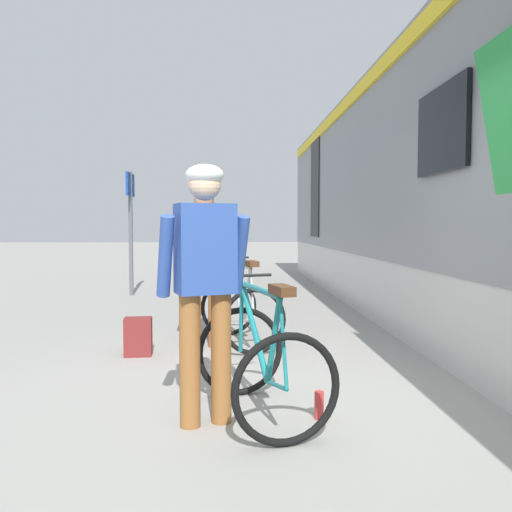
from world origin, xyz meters
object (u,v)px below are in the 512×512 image
bicycle_far_silver (241,310)px  water_bottle_near_the_bikes (319,405)px  cyclist_far_in_olive (204,253)px  bicycle_near_teal (261,362)px  cyclist_near_in_blue (205,270)px  backpack_on_platform (138,337)px  platform_sign_post (131,212)px

bicycle_far_silver → water_bottle_near_the_bikes: 2.40m
cyclist_far_in_olive → water_bottle_near_the_bikes: size_ratio=9.06×
bicycle_far_silver → cyclist_far_in_olive: bearing=-163.6°
bicycle_near_teal → water_bottle_near_the_bikes: (0.41, -0.04, -0.30)m
bicycle_near_teal → cyclist_far_in_olive: bearing=102.9°
cyclist_near_in_blue → cyclist_far_in_olive: bearing=92.9°
bicycle_near_teal → backpack_on_platform: (-1.17, 1.82, -0.20)m
cyclist_near_in_blue → bicycle_far_silver: (0.29, 2.38, -0.65)m
water_bottle_near_the_bikes → bicycle_far_silver: bearing=102.2°
cyclist_near_in_blue → water_bottle_near_the_bikes: bearing=4.0°
bicycle_far_silver → backpack_on_platform: 1.19m
cyclist_near_in_blue → backpack_on_platform: bearing=112.4°
cyclist_far_in_olive → platform_sign_post: bearing=110.1°
cyclist_far_in_olive → bicycle_near_teal: 2.32m
bicycle_near_teal → water_bottle_near_the_bikes: bicycle_near_teal is taller
cyclist_near_in_blue → backpack_on_platform: (-0.79, 1.92, -0.85)m
bicycle_near_teal → backpack_on_platform: bicycle_near_teal is taller
bicycle_far_silver → backpack_on_platform: (-1.08, -0.46, -0.20)m
cyclist_near_in_blue → water_bottle_near_the_bikes: size_ratio=9.06×
cyclist_near_in_blue → bicycle_near_teal: bearing=13.8°
cyclist_near_in_blue → bicycle_near_teal: cyclist_near_in_blue is taller
cyclist_far_in_olive → bicycle_far_silver: size_ratio=1.45×
bicycle_near_teal → bicycle_far_silver: (-0.09, 2.28, 0.00)m
cyclist_far_in_olive → backpack_on_platform: (-0.67, -0.34, -0.85)m
cyclist_near_in_blue → bicycle_near_teal: 0.76m
bicycle_near_teal → platform_sign_post: platform_sign_post is taller
water_bottle_near_the_bikes → platform_sign_post: bearing=110.8°
bicycle_near_teal → bicycle_far_silver: size_ratio=1.00×
cyclist_near_in_blue → cyclist_far_in_olive: (-0.11, 2.26, 0.00)m
cyclist_near_in_blue → platform_sign_post: platform_sign_post is taller
cyclist_near_in_blue → water_bottle_near_the_bikes: 1.24m
cyclist_near_in_blue → backpack_on_platform: size_ratio=4.40×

